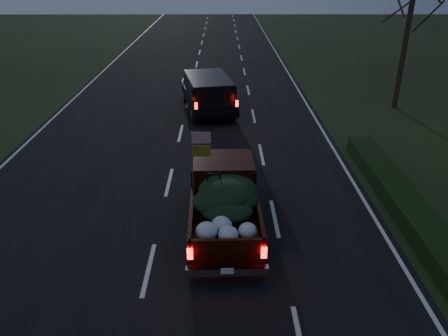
# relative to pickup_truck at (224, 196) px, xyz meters

# --- Properties ---
(ground) EXTENTS (120.00, 120.00, 0.00)m
(ground) POSITION_rel_pickup_truck_xyz_m (-2.00, -2.14, -1.02)
(ground) COLOR black
(ground) RESTS_ON ground
(road_asphalt) EXTENTS (14.00, 120.00, 0.02)m
(road_asphalt) POSITION_rel_pickup_truck_xyz_m (-2.00, -2.14, -1.01)
(road_asphalt) COLOR black
(road_asphalt) RESTS_ON ground
(hedge_row) EXTENTS (1.00, 10.00, 0.60)m
(hedge_row) POSITION_rel_pickup_truck_xyz_m (5.80, 0.86, -0.72)
(hedge_row) COLOR black
(hedge_row) RESTS_ON ground
(bare_tree_far) EXTENTS (3.60, 3.60, 7.00)m
(bare_tree_far) POSITION_rel_pickup_truck_xyz_m (9.50, 11.86, 4.21)
(bare_tree_far) COLOR black
(bare_tree_far) RESTS_ON ground
(pickup_truck) EXTENTS (2.11, 5.24, 2.72)m
(pickup_truck) POSITION_rel_pickup_truck_xyz_m (0.00, 0.00, 0.00)
(pickup_truck) COLOR black
(pickup_truck) RESTS_ON ground
(lead_suv) EXTENTS (3.19, 5.64, 1.53)m
(lead_suv) POSITION_rel_pickup_truck_xyz_m (-0.78, 11.25, 0.13)
(lead_suv) COLOR black
(lead_suv) RESTS_ON ground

